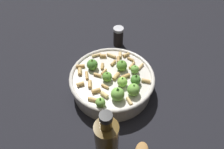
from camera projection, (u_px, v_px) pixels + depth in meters
name	position (u px, v px, depth m)	size (l,w,h in m)	color
ground_plane	(112.00, 89.00, 0.75)	(2.40, 2.40, 0.00)	black
cooking_pan	(112.00, 81.00, 0.72)	(0.28, 0.28, 0.11)	beige
pepper_shaker	(118.00, 36.00, 0.88)	(0.04, 0.04, 0.08)	black
olive_oil_bottle	(107.00, 140.00, 0.54)	(0.06, 0.06, 0.19)	#4C3814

